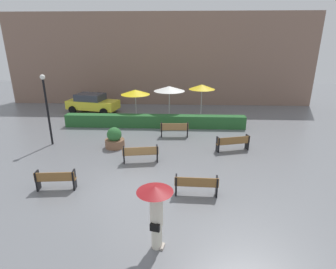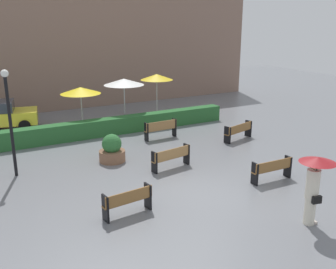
# 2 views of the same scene
# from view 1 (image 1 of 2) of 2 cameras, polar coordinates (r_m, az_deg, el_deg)

# --- Properties ---
(ground_plane) EXTENTS (60.00, 60.00, 0.00)m
(ground_plane) POSITION_cam_1_polar(r_m,az_deg,el_deg) (11.49, -7.95, -11.35)
(ground_plane) COLOR slate
(bench_far_right) EXTENTS (1.89, 0.83, 0.84)m
(bench_far_right) POSITION_cam_1_polar(r_m,az_deg,el_deg) (15.30, 13.55, -1.60)
(bench_far_right) COLOR olive
(bench_far_right) RESTS_ON ground
(bench_near_left) EXTENTS (1.61, 0.52, 0.83)m
(bench_near_left) POSITION_cam_1_polar(r_m,az_deg,el_deg) (12.03, -22.61, -8.64)
(bench_near_left) COLOR olive
(bench_near_left) RESTS_ON ground
(bench_back_row) EXTENTS (1.76, 0.41, 0.92)m
(bench_back_row) POSITION_cam_1_polar(r_m,az_deg,el_deg) (16.98, 1.38, 1.25)
(bench_back_row) COLOR #9E7242
(bench_back_row) RESTS_ON ground
(bench_mid_center) EXTENTS (1.79, 0.61, 0.86)m
(bench_mid_center) POSITION_cam_1_polar(r_m,az_deg,el_deg) (13.52, -5.80, -3.92)
(bench_mid_center) COLOR #9E7242
(bench_mid_center) RESTS_ON ground
(bench_near_right) EXTENTS (1.71, 0.40, 0.83)m
(bench_near_right) POSITION_cam_1_polar(r_m,az_deg,el_deg) (10.79, 6.00, -10.40)
(bench_near_right) COLOR olive
(bench_near_right) RESTS_ON ground
(pedestrian_with_umbrella) EXTENTS (1.02, 1.02, 2.10)m
(pedestrian_with_umbrella) POSITION_cam_1_polar(r_m,az_deg,el_deg) (7.85, -2.57, -15.22)
(pedestrian_with_umbrella) COLOR silver
(pedestrian_with_umbrella) RESTS_ON ground
(planter_pot) EXTENTS (1.10, 1.10, 1.18)m
(planter_pot) POSITION_cam_1_polar(r_m,az_deg,el_deg) (15.64, -11.19, -0.93)
(planter_pot) COLOR brown
(planter_pot) RESTS_ON ground
(lamp_post) EXTENTS (0.28, 0.28, 4.05)m
(lamp_post) POSITION_cam_1_polar(r_m,az_deg,el_deg) (16.70, -24.24, 6.08)
(lamp_post) COLOR black
(lamp_post) RESTS_ON ground
(patio_umbrella_yellow) EXTENTS (2.13, 2.13, 2.36)m
(patio_umbrella_yellow) POSITION_cam_1_polar(r_m,az_deg,el_deg) (20.21, -6.89, 8.85)
(patio_umbrella_yellow) COLOR silver
(patio_umbrella_yellow) RESTS_ON ground
(patio_umbrella_white) EXTENTS (2.26, 2.26, 2.64)m
(patio_umbrella_white) POSITION_cam_1_polar(r_m,az_deg,el_deg) (19.91, 0.28, 9.63)
(patio_umbrella_white) COLOR silver
(patio_umbrella_white) RESTS_ON ground
(patio_umbrella_yellow_far) EXTENTS (1.95, 1.95, 2.67)m
(patio_umbrella_yellow_far) POSITION_cam_1_polar(r_m,az_deg,el_deg) (20.59, 7.16, 9.90)
(patio_umbrella_yellow_far) COLOR silver
(patio_umbrella_yellow_far) RESTS_ON ground
(hedge_strip) EXTENTS (12.54, 0.70, 0.87)m
(hedge_strip) POSITION_cam_1_polar(r_m,az_deg,el_deg) (18.96, -2.82, 2.83)
(hedge_strip) COLOR #28602D
(hedge_strip) RESTS_ON ground
(building_facade) EXTENTS (28.00, 1.20, 8.12)m
(building_facade) POSITION_cam_1_polar(r_m,az_deg,el_deg) (25.83, -1.91, 15.47)
(building_facade) COLOR #846656
(building_facade) RESTS_ON ground
(parked_car) EXTENTS (4.48, 2.67, 1.57)m
(parked_car) POSITION_cam_1_polar(r_m,az_deg,el_deg) (23.72, -15.65, 6.48)
(parked_car) COLOR yellow
(parked_car) RESTS_ON ground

